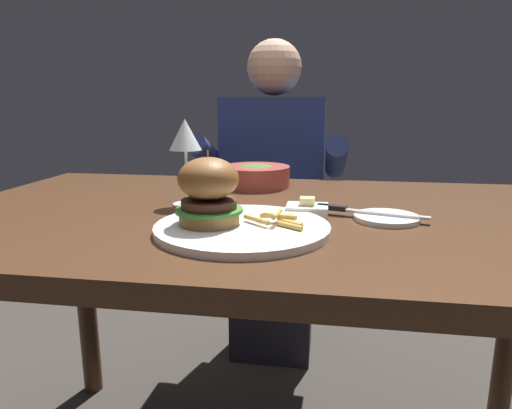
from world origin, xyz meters
name	(u,v)px	position (x,y,z in m)	size (l,w,h in m)	color
dining_table	(268,249)	(0.00, 0.00, 0.65)	(1.42, 0.83, 0.74)	#472B19
main_plate	(242,228)	(-0.03, -0.16, 0.75)	(0.31, 0.31, 0.01)	white
burger_sandwich	(209,191)	(-0.08, -0.17, 0.81)	(0.12, 0.12, 0.13)	#9E6B38
fries_pile	(279,219)	(0.04, -0.16, 0.76)	(0.11, 0.07, 0.02)	gold
wine_glass	(185,139)	(-0.19, 0.03, 0.89)	(0.07, 0.07, 0.19)	silver
bread_plate	(387,218)	(0.24, -0.04, 0.74)	(0.13, 0.13, 0.01)	white
table_knife	(361,211)	(0.19, -0.03, 0.75)	(0.22, 0.07, 0.01)	silver
butter_dish	(307,209)	(0.08, -0.02, 0.75)	(0.08, 0.07, 0.04)	white
soup_bowl	(256,175)	(-0.07, 0.28, 0.77)	(0.18, 0.18, 0.06)	#B24C42
diner_person	(273,213)	(-0.07, 0.69, 0.56)	(0.51, 0.36, 1.18)	#282833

